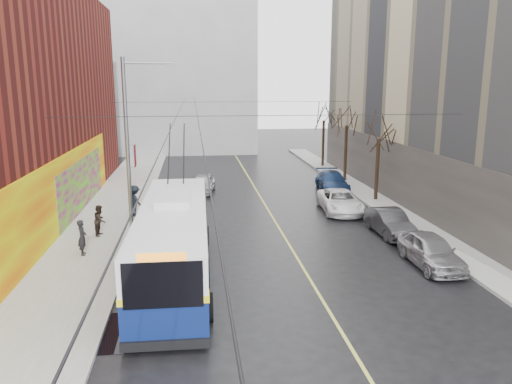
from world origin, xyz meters
The scene contains 21 objects.
ground centered at (0.00, 0.00, 0.00)m, with size 140.00×140.00×0.00m, color black.
sidewalk_left centered at (-8.00, 12.00, 0.07)m, with size 4.00×60.00×0.15m, color gray.
sidewalk_right centered at (9.00, 12.00, 0.07)m, with size 2.00×60.00×0.15m, color gray.
lane_line centered at (1.50, 14.00, 0.00)m, with size 0.12×50.00×0.01m, color #BFB74C.
building_far centered at (-6.00, 44.99, 9.02)m, with size 20.50×12.10×18.00m.
streetlight_pole centered at (-6.14, 10.00, 4.85)m, with size 2.65×0.60×9.00m.
catenary_wires centered at (-2.54, 14.77, 6.25)m, with size 18.00×60.00×0.22m.
tree_near centered at (9.00, 16.00, 4.98)m, with size 3.20×3.20×6.40m.
tree_mid centered at (9.00, 23.00, 5.25)m, with size 3.20×3.20×6.68m.
tree_far centered at (9.00, 30.00, 5.14)m, with size 3.20×3.20×6.57m.
puddle centered at (-4.78, -0.30, 0.00)m, with size 2.79×2.77×0.01m, color black.
pigeons_flying centered at (-2.70, 10.56, 6.64)m, with size 2.54×4.08×2.51m.
trolleybus centered at (-3.91, 4.07, 1.61)m, with size 3.01×12.27×5.78m.
parked_car_a centered at (7.00, 4.01, 0.71)m, with size 1.68×4.17×1.42m, color #9D9DA1.
parked_car_b centered at (7.00, 8.62, 0.67)m, with size 1.41×4.05×1.34m, color #2B2A2D.
parked_car_c centered at (5.80, 13.56, 0.67)m, with size 2.22×4.82×1.34m, color white.
parked_car_d centered at (7.00, 19.60, 0.69)m, with size 1.94×4.78×1.39m, color navy.
following_car centered at (-2.44, 20.18, 0.66)m, with size 1.57×3.90×1.33m, color #A4A3A8.
pedestrian_a centered at (-8.12, 6.99, 0.96)m, with size 0.59×0.39×1.63m, color black.
pedestrian_b centered at (-7.85, 9.95, 0.94)m, with size 0.77×0.60×1.58m, color black.
pedestrian_c centered at (-6.50, 13.43, 1.07)m, with size 1.19×0.69×1.85m, color black.
Camera 1 is at (-3.02, -15.30, 7.77)m, focal length 35.00 mm.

